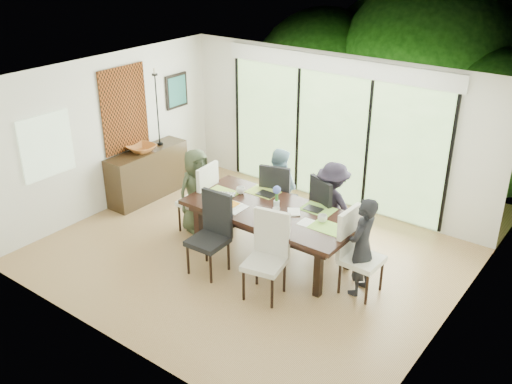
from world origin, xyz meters
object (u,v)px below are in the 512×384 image
Objects in this scene: chair_far_right at (332,212)px; cup_c at (322,219)px; table_top at (272,211)px; person_far_left at (279,190)px; person_left_end at (197,191)px; laptop at (223,196)px; bowl at (142,148)px; vase at (276,205)px; person_right_end at (362,247)px; person_far_right at (332,206)px; chair_near_left at (207,235)px; chair_near_right at (264,258)px; cup_a at (241,190)px; sideboard at (148,174)px; chair_right_end at (363,254)px; chair_far_left at (279,195)px; chair_left_end at (196,196)px; cup_b at (276,211)px.

cup_c is (0.25, -0.75, 0.27)m from chair_far_right.
table_top is 0.95m from person_far_left.
person_left_end reaches higher than laptop.
vase is at bearing -4.72° from bowl.
person_far_left is at bearing 149.72° from cup_c.
person_far_right is (-0.93, 0.83, 0.00)m from person_right_end.
chair_near_right is at bearing -2.48° from chair_near_left.
cup_a is 2.42m from sideboard.
chair_far_right is at bearing 49.86° from chair_right_end.
person_left_end is at bearing 91.68° from chair_right_end.
vase reaches higher than sideboard.
person_far_right reaches higher than bowl.
chair_far_left is at bearing 122.01° from vase.
sideboard is at bearing 86.59° from chair_right_end.
chair_left_end is 1.65m from bowl.
chair_near_right is (0.95, -1.72, 0.00)m from chair_far_left.
cup_c is (0.65, 0.20, 0.00)m from cup_b.
person_left_end is (-1.98, 0.87, 0.10)m from chair_near_right.
chair_far_left is 0.85× the size of person_far_right.
bowl reaches higher than laptop.
chair_far_left is 0.85× the size of person_far_left.
person_far_left is at bearing 123.30° from chair_left_end.
chair_near_right is at bearing -40.36° from cup_a.
person_left_end is 10.40× the size of cup_a.
chair_far_right and chair_near_left have the same top height.
person_left_end is at bearing 84.97° from chair_left_end.
cup_b is 0.68m from cup_c.
chair_far_right is at bearing 8.51° from bowl.
chair_far_right is 8.87× the size of cup_c.
table_top is at bearing 57.64° from chair_near_left.
person_far_left is at bearing 25.76° from chair_far_right.
person_left_end is 1.00× the size of person_far_left.
chair_far_left is at bearing 68.13° from chair_right_end.
cup_c is (1.65, 0.20, 0.04)m from laptop.
chair_far_right is 3.33× the size of laptop.
chair_right_end is 0.85× the size of person_right_end.
person_left_end is 2.96m from person_right_end.
person_left_end and person_far_left have the same top height.
person_far_right is at bearing 55.82° from chair_near_left.
person_far_left is 3.91× the size of laptop.
chair_left_end is 1.00× the size of chair_near_right.
bowl is (-2.22, 0.41, 0.15)m from laptop.
person_far_left reaches higher than cup_a.
chair_left_end reaches higher than table_top.
cup_a is at bearing 87.78° from chair_right_end.
person_far_left reaches higher than table_top.
chair_left_end is 0.85× the size of person_far_right.
person_far_right reaches higher than cup_b.
cup_b is at bearing 70.42° from person_far_right.
cup_b is 0.22× the size of bowl.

